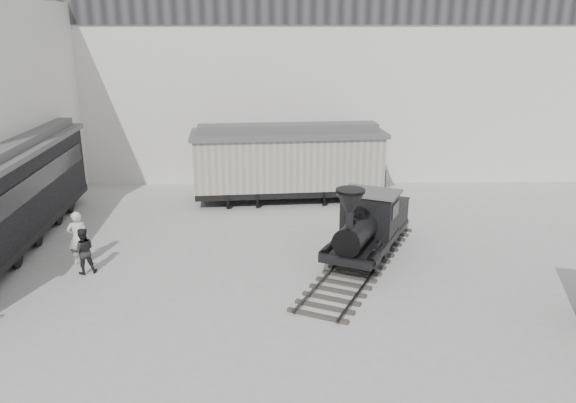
{
  "coord_description": "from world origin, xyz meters",
  "views": [
    {
      "loc": [
        -1.23,
        -14.74,
        7.94
      ],
      "look_at": [
        -0.77,
        4.22,
        2.0
      ],
      "focal_mm": 35.0,
      "sensor_mm": 36.0,
      "label": 1
    }
  ],
  "objects_px": {
    "locomotive": "(367,229)",
    "boxcar": "(288,161)",
    "visitor_b": "(83,251)",
    "visitor_a": "(78,238)"
  },
  "relations": [
    {
      "from": "visitor_a",
      "to": "visitor_b",
      "type": "height_order",
      "value": "visitor_a"
    },
    {
      "from": "boxcar",
      "to": "locomotive",
      "type": "bearing_deg",
      "value": -74.48
    },
    {
      "from": "locomotive",
      "to": "boxcar",
      "type": "bearing_deg",
      "value": 135.81
    },
    {
      "from": "visitor_a",
      "to": "boxcar",
      "type": "bearing_deg",
      "value": -154.7
    },
    {
      "from": "locomotive",
      "to": "boxcar",
      "type": "distance_m",
      "value": 7.56
    },
    {
      "from": "boxcar",
      "to": "visitor_b",
      "type": "height_order",
      "value": "boxcar"
    },
    {
      "from": "visitor_b",
      "to": "visitor_a",
      "type": "bearing_deg",
      "value": -83.94
    },
    {
      "from": "locomotive",
      "to": "visitor_b",
      "type": "height_order",
      "value": "locomotive"
    },
    {
      "from": "visitor_b",
      "to": "locomotive",
      "type": "bearing_deg",
      "value": 164.65
    },
    {
      "from": "locomotive",
      "to": "visitor_b",
      "type": "xyz_separation_m",
      "value": [
        -9.62,
        -1.04,
        -0.32
      ]
    }
  ]
}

